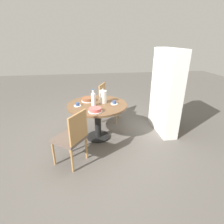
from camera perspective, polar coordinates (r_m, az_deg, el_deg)
The scene contains 12 objects.
ground_plane at distance 3.59m, azimuth -4.47°, elevation -8.16°, with size 14.00×14.00×0.00m, color #56514C.
dining_table at distance 3.33m, azimuth -4.76°, elevation 0.24°, with size 1.12×1.12×0.71m.
chair_a at distance 4.13m, azimuth -1.37°, elevation 3.46°, with size 0.56×0.56×0.89m.
chair_b at distance 2.73m, azimuth -12.91°, elevation -7.91°, with size 0.59×0.59×0.89m.
bookshelf at distance 3.71m, azimuth 16.77°, elevation 6.13°, with size 0.93×0.28×1.69m.
coffee_pot at distance 3.30m, azimuth -2.98°, elevation 5.12°, with size 0.14×0.14×0.28m.
water_bottle at distance 3.17m, azimuth -6.11°, elevation 4.24°, with size 0.08×0.08×0.31m.
cake_main at distance 3.46m, azimuth -7.77°, elevation 4.14°, with size 0.26×0.26×0.07m.
cake_second at distance 2.93m, azimuth -5.50°, elevation 0.70°, with size 0.24×0.24×0.07m.
cup_a at distance 3.24m, azimuth -11.20°, elevation 2.39°, with size 0.13×0.13×0.06m.
cup_b at distance 3.68m, azimuth -3.15°, elevation 5.30°, with size 0.13×0.13×0.06m.
cup_c at distance 3.27m, azimuth 0.75°, elevation 3.05°, with size 0.13×0.13×0.06m.
Camera 1 is at (3.07, -0.16, 1.84)m, focal length 28.00 mm.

